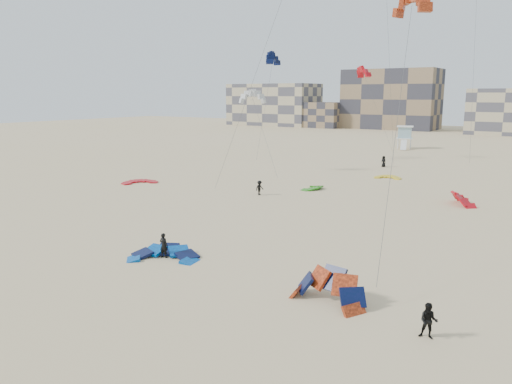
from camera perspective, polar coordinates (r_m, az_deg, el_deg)
The scene contains 19 objects.
ground at distance 30.89m, azimuth -13.70°, elevation -9.25°, with size 320.00×320.00×0.00m, color #CFB48B.
kite_ground_blue at distance 33.54m, azimuth -10.50°, elevation -7.47°, with size 4.50×4.60×1.16m, color blue, non-canonical shape.
kite_ground_orange at distance 26.66m, azimuth 8.06°, elevation -12.39°, with size 4.30×3.15×2.87m, color #FF521E, non-canonical shape.
kite_ground_red at distance 62.08m, azimuth -13.14°, elevation 1.02°, with size 3.79×4.02×0.44m, color red, non-canonical shape.
kite_ground_green at distance 57.04m, azimuth 6.44°, elevation 0.36°, with size 3.01×3.16×0.70m, color #379217, non-canonical shape.
kite_ground_red_far at distance 52.71m, azimuth 22.61°, elevation -1.33°, with size 3.63×3.22×2.01m, color red, non-canonical shape.
kite_ground_yellow at distance 66.00m, azimuth 14.81°, elevation 1.53°, with size 3.04×3.19×0.53m, color gold, non-canonical shape.
kitesurfer_main at distance 33.45m, azimuth -10.50°, elevation -6.02°, with size 0.61×0.40×1.67m, color black.
kitesurfer_b at distance 23.82m, azimuth 19.12°, elevation -13.75°, with size 0.79×0.62×1.63m, color black.
kitesurfer_c at distance 53.09m, azimuth 0.41°, elevation 0.49°, with size 1.01×0.58×1.56m, color black.
kitesurfer_e at distance 76.06m, azimuth 14.37°, elevation 3.40°, with size 0.80×0.52×1.64m, color black.
kite_fly_orange at distance 46.51m, azimuth 17.40°, elevation 19.71°, with size 7.98×23.37×18.19m.
kite_fly_grey at distance 68.60m, azimuth -0.41°, elevation 10.68°, with size 11.15×10.20×10.31m.
kite_fly_navy at distance 80.80m, azimuth 1.96°, elevation 14.89°, with size 4.37×9.51×16.20m.
kite_fly_red at distance 84.12m, azimuth 12.18°, elevation 13.17°, with size 7.36×5.03×14.46m.
lifeguard_tower_far at distance 103.26m, azimuth 16.61°, elevation 6.01°, with size 3.83×6.44×4.42m.
condo_west_a at distance 175.29m, azimuth 2.04°, elevation 9.95°, with size 30.00×15.00×14.00m, color tan.
condo_west_b at distance 161.88m, azimuth 15.18°, elevation 10.19°, with size 28.00×14.00×18.00m, color #866D51.
condo_fill_left at distance 164.02m, azimuth 7.70°, elevation 8.73°, with size 12.00×10.00×8.00m, color #866D51.
Camera 1 is at (21.53, -19.45, 10.59)m, focal length 35.00 mm.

